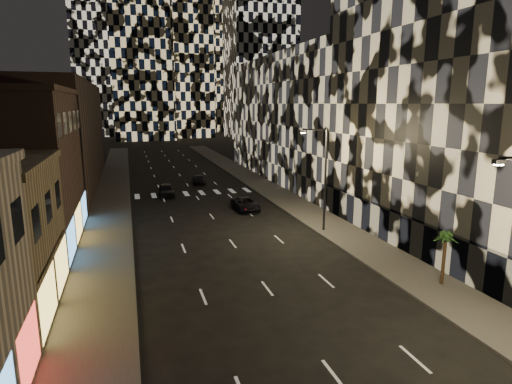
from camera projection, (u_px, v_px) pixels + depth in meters
sidewalk_left at (111, 197)px, 51.72m from camera, size 4.00×120.00×0.15m
sidewalk_right at (268, 188)px, 57.36m from camera, size 4.00×120.00×0.15m
curb_left at (130, 196)px, 52.32m from camera, size 0.20×120.00×0.15m
curb_right at (253, 189)px, 56.77m from camera, size 0.20×120.00×0.15m
retail_brown at (5, 172)px, 33.08m from camera, size 10.00×15.00×12.00m
retail_filler_left at (56, 135)px, 57.72m from camera, size 10.00×40.00×14.00m
midrise_right at (488, 106)px, 34.05m from camera, size 16.00×25.00×22.00m
midrise_base at (397, 229)px, 33.81m from camera, size 0.60×25.00×3.00m
midrise_filler_right at (316, 118)px, 64.94m from camera, size 16.00×40.00×18.00m
streetlight_far at (323, 172)px, 37.07m from camera, size 2.55×0.25×9.00m
car_dark_midlane at (166, 190)px, 52.64m from camera, size 1.87×4.53×1.53m
car_dark_oncoming at (199, 179)px, 61.15m from camera, size 2.33×4.54×1.26m
car_dark_rightlane at (246, 204)px, 45.68m from camera, size 2.44×4.91×1.34m
palm_tree at (445, 241)px, 26.22m from camera, size 1.70×1.73×3.38m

